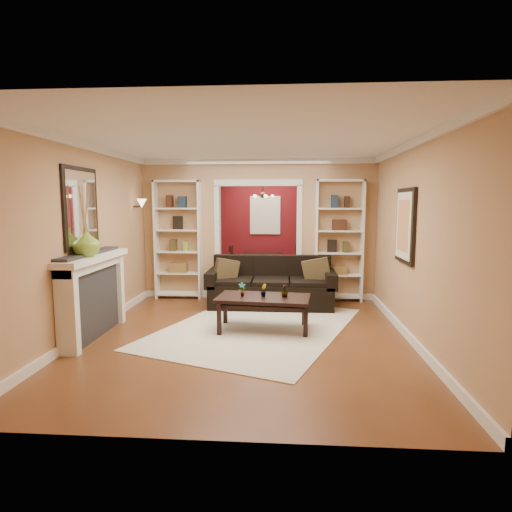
# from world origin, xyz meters

# --- Properties ---
(floor) EXTENTS (8.00, 8.00, 0.00)m
(floor) POSITION_xyz_m (0.00, 0.00, 0.00)
(floor) COLOR brown
(floor) RESTS_ON ground
(ceiling) EXTENTS (8.00, 8.00, 0.00)m
(ceiling) POSITION_xyz_m (0.00, 0.00, 2.70)
(ceiling) COLOR white
(ceiling) RESTS_ON ground
(wall_back) EXTENTS (8.00, 0.00, 8.00)m
(wall_back) POSITION_xyz_m (0.00, 4.00, 1.35)
(wall_back) COLOR tan
(wall_back) RESTS_ON ground
(wall_front) EXTENTS (8.00, 0.00, 8.00)m
(wall_front) POSITION_xyz_m (0.00, -4.00, 1.35)
(wall_front) COLOR tan
(wall_front) RESTS_ON ground
(wall_left) EXTENTS (0.00, 8.00, 8.00)m
(wall_left) POSITION_xyz_m (-2.25, 0.00, 1.35)
(wall_left) COLOR tan
(wall_left) RESTS_ON ground
(wall_right) EXTENTS (0.00, 8.00, 8.00)m
(wall_right) POSITION_xyz_m (2.25, 0.00, 1.35)
(wall_right) COLOR tan
(wall_right) RESTS_ON ground
(partition_wall) EXTENTS (4.50, 0.15, 2.70)m
(partition_wall) POSITION_xyz_m (0.00, 1.20, 1.35)
(partition_wall) COLOR tan
(partition_wall) RESTS_ON floor
(red_back_panel) EXTENTS (4.44, 0.04, 2.64)m
(red_back_panel) POSITION_xyz_m (0.00, 3.97, 1.32)
(red_back_panel) COLOR maroon
(red_back_panel) RESTS_ON floor
(dining_window) EXTENTS (0.78, 0.03, 0.98)m
(dining_window) POSITION_xyz_m (0.00, 3.93, 1.55)
(dining_window) COLOR #8CA5CC
(dining_window) RESTS_ON wall_back
(area_rug) EXTENTS (3.46, 4.03, 0.01)m
(area_rug) POSITION_xyz_m (0.11, -0.90, 0.01)
(area_rug) COLOR silver
(area_rug) RESTS_ON floor
(sofa) EXTENTS (2.29, 0.99, 0.89)m
(sofa) POSITION_xyz_m (0.29, 0.45, 0.45)
(sofa) COLOR black
(sofa) RESTS_ON floor
(pillow_left) EXTENTS (0.43, 0.33, 0.43)m
(pillow_left) POSITION_xyz_m (-0.52, 0.43, 0.65)
(pillow_left) COLOR brown
(pillow_left) RESTS_ON sofa
(pillow_right) EXTENTS (0.47, 0.18, 0.46)m
(pillow_right) POSITION_xyz_m (1.10, 0.43, 0.67)
(pillow_right) COLOR brown
(pillow_right) RESTS_ON sofa
(coffee_table) EXTENTS (1.40, 0.86, 0.51)m
(coffee_table) POSITION_xyz_m (0.22, -1.02, 0.25)
(coffee_table) COLOR black
(coffee_table) RESTS_ON floor
(plant_left) EXTENTS (0.12, 0.10, 0.21)m
(plant_left) POSITION_xyz_m (-0.09, -1.02, 0.61)
(plant_left) COLOR #336626
(plant_left) RESTS_ON coffee_table
(plant_center) EXTENTS (0.09, 0.11, 0.19)m
(plant_center) POSITION_xyz_m (0.22, -1.02, 0.60)
(plant_center) COLOR #336626
(plant_center) RESTS_ON coffee_table
(plant_right) EXTENTS (0.14, 0.14, 0.19)m
(plant_right) POSITION_xyz_m (0.54, -1.02, 0.60)
(plant_right) COLOR #336626
(plant_right) RESTS_ON coffee_table
(bookshelf_left) EXTENTS (0.90, 0.30, 2.30)m
(bookshelf_left) POSITION_xyz_m (-1.55, 1.03, 1.15)
(bookshelf_left) COLOR white
(bookshelf_left) RESTS_ON floor
(bookshelf_right) EXTENTS (0.90, 0.30, 2.30)m
(bookshelf_right) POSITION_xyz_m (1.55, 1.03, 1.15)
(bookshelf_right) COLOR white
(bookshelf_right) RESTS_ON floor
(fireplace) EXTENTS (0.32, 1.70, 1.16)m
(fireplace) POSITION_xyz_m (-2.09, -1.50, 0.58)
(fireplace) COLOR white
(fireplace) RESTS_ON floor
(vase) EXTENTS (0.40, 0.40, 0.38)m
(vase) POSITION_xyz_m (-2.09, -1.70, 1.35)
(vase) COLOR #7BA836
(vase) RESTS_ON fireplace
(mirror) EXTENTS (0.03, 0.95, 1.10)m
(mirror) POSITION_xyz_m (-2.23, -1.50, 1.80)
(mirror) COLOR silver
(mirror) RESTS_ON wall_left
(wall_sconce) EXTENTS (0.18, 0.18, 0.22)m
(wall_sconce) POSITION_xyz_m (-2.15, 0.55, 1.83)
(wall_sconce) COLOR #FFE0A5
(wall_sconce) RESTS_ON wall_left
(framed_art) EXTENTS (0.04, 0.85, 1.05)m
(framed_art) POSITION_xyz_m (2.21, -1.00, 1.55)
(framed_art) COLOR black
(framed_art) RESTS_ON wall_right
(dining_table) EXTENTS (1.78, 0.99, 0.62)m
(dining_table) POSITION_xyz_m (0.00, 2.76, 0.31)
(dining_table) COLOR black
(dining_table) RESTS_ON floor
(dining_chair_nw) EXTENTS (0.41, 0.41, 0.76)m
(dining_chair_nw) POSITION_xyz_m (-0.55, 2.46, 0.38)
(dining_chair_nw) COLOR black
(dining_chair_nw) RESTS_ON floor
(dining_chair_ne) EXTENTS (0.56, 0.56, 0.94)m
(dining_chair_ne) POSITION_xyz_m (0.55, 2.46, 0.47)
(dining_chair_ne) COLOR black
(dining_chair_ne) RESTS_ON floor
(dining_chair_sw) EXTENTS (0.45, 0.45, 0.87)m
(dining_chair_sw) POSITION_xyz_m (-0.55, 3.06, 0.43)
(dining_chair_sw) COLOR black
(dining_chair_sw) RESTS_ON floor
(dining_chair_se) EXTENTS (0.51, 0.51, 0.91)m
(dining_chair_se) POSITION_xyz_m (0.55, 3.06, 0.45)
(dining_chair_se) COLOR black
(dining_chair_se) RESTS_ON floor
(chandelier) EXTENTS (0.50, 0.50, 0.30)m
(chandelier) POSITION_xyz_m (0.00, 2.70, 2.02)
(chandelier) COLOR #3A251A
(chandelier) RESTS_ON ceiling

